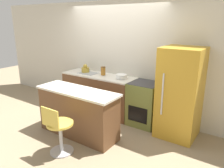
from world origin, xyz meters
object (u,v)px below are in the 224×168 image
(oven_range, at_px, (144,104))
(mixing_bowl, at_px, (121,76))
(stool_chair, at_px, (59,131))
(kettle, at_px, (85,69))
(refrigerator, at_px, (180,93))

(oven_range, height_order, mixing_bowl, mixing_bowl)
(stool_chair, xyz_separation_m, kettle, (-0.98, 1.82, 0.59))
(refrigerator, bearing_deg, oven_range, 175.52)
(oven_range, height_order, kettle, kettle)
(mixing_bowl, bearing_deg, kettle, 180.00)
(refrigerator, relative_size, kettle, 8.49)
(stool_chair, bearing_deg, refrigerator, 50.62)
(oven_range, relative_size, mixing_bowl, 3.75)
(oven_range, distance_m, refrigerator, 0.85)
(oven_range, bearing_deg, mixing_bowl, 176.98)
(oven_range, xyz_separation_m, refrigerator, (0.75, -0.06, 0.40))
(kettle, bearing_deg, mixing_bowl, 0.00)
(mixing_bowl, bearing_deg, stool_chair, -92.21)
(refrigerator, relative_size, mixing_bowl, 6.96)
(kettle, bearing_deg, stool_chair, -61.62)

